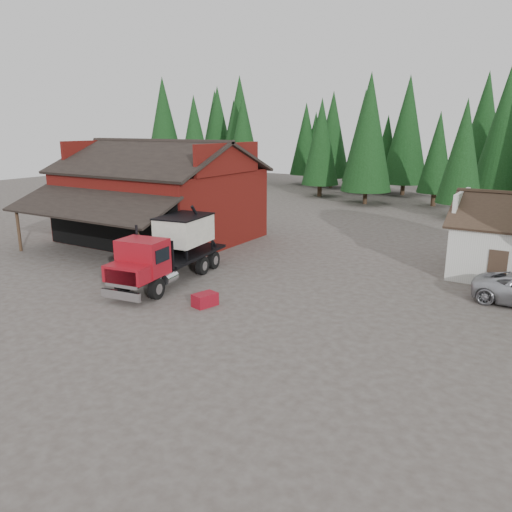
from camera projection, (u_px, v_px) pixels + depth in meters
The scene contains 8 objects.
ground at pixel (196, 305), 23.15m from camera, with size 120.00×120.00×0.00m, color #463D37.
red_barn at pixel (160, 202), 36.20m from camera, with size 12.80×13.63×7.18m.
conifer_backdrop at pixel (422, 198), 57.77m from camera, with size 76.00×16.00×16.00m, color black, non-canonical shape.
near_pine_a at pixel (195, 141), 55.75m from camera, with size 4.40×4.40×11.40m.
near_pine_b at pixel (463, 152), 43.35m from camera, with size 3.96×3.96×10.40m.
near_pine_d at pixel (369, 133), 51.33m from camera, with size 5.28×5.28×13.40m.
feed_truck at pixel (170, 248), 26.38m from camera, with size 3.42×8.71×3.83m.
equip_box at pixel (205, 300), 22.97m from camera, with size 0.70×1.10×0.60m, color maroon.
Camera 1 is at (13.79, -17.13, 8.06)m, focal length 35.00 mm.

